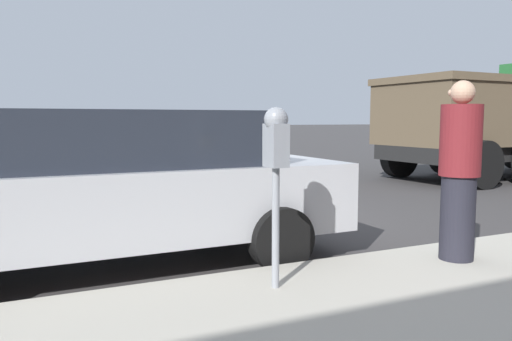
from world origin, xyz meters
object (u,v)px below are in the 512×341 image
(dump_truck, at_px, (508,117))
(parking_meter, at_px, (276,151))
(car_silver, at_px, (113,185))
(pedestrian, at_px, (459,171))

(dump_truck, bearing_deg, parking_meter, -62.30)
(car_silver, xyz_separation_m, dump_truck, (3.77, -10.39, 0.72))
(parking_meter, height_order, car_silver, parking_meter)
(parking_meter, bearing_deg, pedestrian, -90.18)
(parking_meter, distance_m, dump_truck, 10.84)
(car_silver, distance_m, dump_truck, 11.08)
(parking_meter, distance_m, car_silver, 1.96)
(parking_meter, height_order, pedestrian, pedestrian)
(dump_truck, bearing_deg, car_silver, -72.28)
(dump_truck, distance_m, pedestrian, 9.21)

